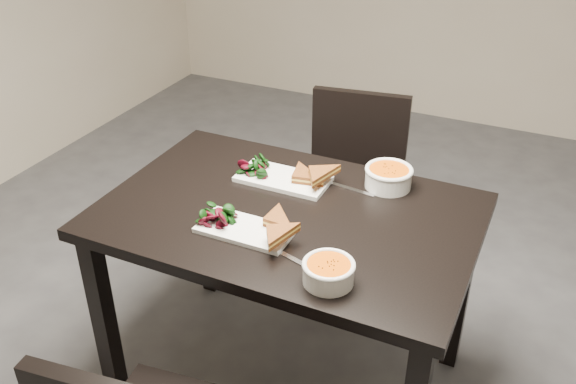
% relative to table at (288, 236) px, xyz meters
% --- Properties ---
extents(ground, '(5.00, 5.00, 0.00)m').
position_rel_table_xyz_m(ground, '(0.35, 0.18, -0.65)').
color(ground, '#47474C').
rests_on(ground, ground).
extents(table, '(1.20, 0.80, 0.75)m').
position_rel_table_xyz_m(table, '(0.00, 0.00, 0.00)').
color(table, black).
rests_on(table, ground).
extents(chair_far, '(0.48, 0.48, 0.85)m').
position_rel_table_xyz_m(chair_far, '(-0.03, 0.72, -0.17)').
color(chair_far, black).
rests_on(chair_far, ground).
extents(plate_near, '(0.29, 0.15, 0.01)m').
position_rel_table_xyz_m(plate_near, '(-0.07, -0.16, 0.11)').
color(plate_near, white).
rests_on(plate_near, table).
extents(sandwich_near, '(0.15, 0.12, 0.05)m').
position_rel_table_xyz_m(sandwich_near, '(-0.00, -0.15, 0.14)').
color(sandwich_near, '#95491F').
rests_on(sandwich_near, plate_near).
extents(salad_near, '(0.09, 0.08, 0.04)m').
position_rel_table_xyz_m(salad_near, '(-0.17, -0.16, 0.13)').
color(salad_near, black).
rests_on(salad_near, plate_near).
extents(soup_bowl_near, '(0.15, 0.15, 0.07)m').
position_rel_table_xyz_m(soup_bowl_near, '(0.25, -0.28, 0.14)').
color(soup_bowl_near, white).
rests_on(soup_bowl_near, table).
extents(cutlery_near, '(0.18, 0.07, 0.00)m').
position_rel_table_xyz_m(cutlery_near, '(0.12, -0.23, 0.10)').
color(cutlery_near, silver).
rests_on(cutlery_near, table).
extents(plate_far, '(0.32, 0.16, 0.02)m').
position_rel_table_xyz_m(plate_far, '(-0.10, 0.17, 0.11)').
color(plate_far, white).
rests_on(plate_far, table).
extents(sandwich_far, '(0.18, 0.15, 0.05)m').
position_rel_table_xyz_m(sandwich_far, '(-0.03, 0.15, 0.14)').
color(sandwich_far, '#95491F').
rests_on(sandwich_far, plate_far).
extents(salad_far, '(0.10, 0.09, 0.04)m').
position_rel_table_xyz_m(salad_far, '(-0.20, 0.17, 0.14)').
color(salad_far, black).
rests_on(salad_far, plate_far).
extents(soup_bowl_far, '(0.16, 0.16, 0.07)m').
position_rel_table_xyz_m(soup_bowl_far, '(0.25, 0.29, 0.14)').
color(soup_bowl_far, white).
rests_on(soup_bowl_far, table).
extents(cutlery_far, '(0.18, 0.04, 0.00)m').
position_rel_table_xyz_m(cutlery_far, '(0.14, 0.21, 0.10)').
color(cutlery_far, silver).
rests_on(cutlery_far, table).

